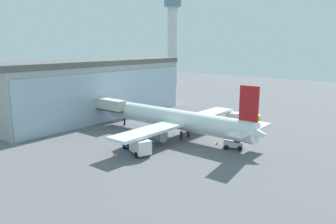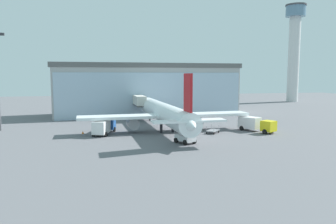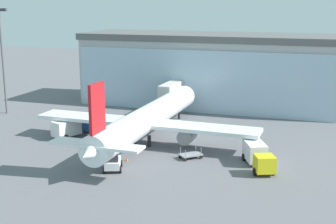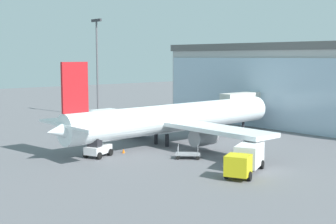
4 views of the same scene
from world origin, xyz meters
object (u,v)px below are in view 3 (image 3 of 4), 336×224
(pushback_tug, at_px, (113,162))
(safety_cone_wingtip, at_px, (58,130))
(jet_bridge, at_px, (176,89))
(apron_light_mast, at_px, (2,52))
(catering_truck, at_px, (74,126))
(safety_cone_nose, at_px, (127,159))
(fuel_truck, at_px, (258,155))
(baggage_cart, at_px, (191,155))
(airplane, at_px, (147,119))

(pushback_tug, height_order, safety_cone_wingtip, pushback_tug)
(jet_bridge, height_order, pushback_tug, jet_bridge)
(jet_bridge, bearing_deg, apron_light_mast, 111.21)
(catering_truck, xyz_separation_m, safety_cone_nose, (12.44, -7.28, -1.19))
(jet_bridge, bearing_deg, safety_cone_wingtip, 144.66)
(fuel_truck, bearing_deg, baggage_cart, -116.36)
(jet_bridge, height_order, apron_light_mast, apron_light_mast)
(airplane, bearing_deg, fuel_truck, -107.07)
(catering_truck, bearing_deg, airplane, -63.96)
(safety_cone_nose, bearing_deg, apron_light_mast, 154.23)
(jet_bridge, relative_size, apron_light_mast, 0.67)
(pushback_tug, bearing_deg, fuel_truck, -88.71)
(catering_truck, xyz_separation_m, pushback_tug, (12.34, -10.78, -0.49))
(apron_light_mast, xyz_separation_m, safety_cone_nose, (31.79, -15.34, -10.71))
(airplane, distance_m, safety_cone_wingtip, 15.50)
(airplane, relative_size, pushback_tug, 10.13)
(apron_light_mast, height_order, catering_truck, apron_light_mast)
(catering_truck, distance_m, pushback_tug, 16.39)
(baggage_cart, bearing_deg, jet_bridge, -111.91)
(safety_cone_wingtip, bearing_deg, pushback_tug, -36.81)
(jet_bridge, distance_m, baggage_cart, 25.95)
(catering_truck, height_order, safety_cone_wingtip, catering_truck)
(jet_bridge, bearing_deg, airplane, -173.25)
(fuel_truck, xyz_separation_m, pushback_tug, (-15.79, -7.57, -0.49))
(fuel_truck, relative_size, safety_cone_nose, 13.65)
(airplane, distance_m, catering_truck, 11.67)
(baggage_cart, relative_size, safety_cone_nose, 5.71)
(jet_bridge, relative_size, airplane, 0.33)
(jet_bridge, distance_m, pushback_tug, 31.12)
(safety_cone_wingtip, bearing_deg, baggage_cart, -11.03)
(airplane, distance_m, safety_cone_nose, 9.14)
(apron_light_mast, bearing_deg, fuel_truck, -13.36)
(catering_truck, relative_size, safety_cone_wingtip, 13.84)
(safety_cone_nose, distance_m, safety_cone_wingtip, 18.30)
(apron_light_mast, height_order, airplane, apron_light_mast)
(catering_truck, bearing_deg, safety_cone_nose, -100.62)
(airplane, xyz_separation_m, safety_cone_wingtip, (-15.19, -0.01, -3.10))
(pushback_tug, distance_m, safety_cone_wingtip, 20.10)
(baggage_cart, distance_m, safety_cone_wingtip, 23.75)
(pushback_tug, height_order, safety_cone_nose, pushback_tug)
(jet_bridge, distance_m, safety_cone_wingtip, 22.79)
(apron_light_mast, height_order, baggage_cart, apron_light_mast)
(jet_bridge, xyz_separation_m, catering_truck, (-8.66, -19.92, -2.93))
(safety_cone_nose, bearing_deg, catering_truck, 149.65)
(jet_bridge, relative_size, safety_cone_wingtip, 22.38)
(apron_light_mast, height_order, fuel_truck, apron_light_mast)
(fuel_truck, bearing_deg, safety_cone_wingtip, -124.87)
(baggage_cart, height_order, pushback_tug, pushback_tug)
(jet_bridge, height_order, safety_cone_wingtip, jet_bridge)
(apron_light_mast, relative_size, catering_truck, 2.43)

